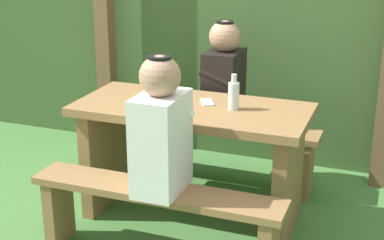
{
  "coord_description": "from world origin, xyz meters",
  "views": [
    {
      "loc": [
        1.15,
        -3.05,
        1.78
      ],
      "look_at": [
        0.0,
        0.0,
        0.65
      ],
      "focal_mm": 53.65,
      "sensor_mm": 36.0,
      "label": 1
    }
  ],
  "objects_px": {
    "bench_far": "(219,140)",
    "person_black_coat": "(224,78)",
    "bench_near": "(156,209)",
    "drinking_glass": "(158,91)",
    "person_white_shirt": "(161,130)",
    "picnic_table": "(192,143)",
    "bottle_right": "(234,95)",
    "bottle_left": "(154,89)",
    "cell_phone": "(207,102)"
  },
  "relations": [
    {
      "from": "bottle_left",
      "to": "cell_phone",
      "type": "xyz_separation_m",
      "value": [
        0.29,
        0.14,
        -0.09
      ]
    },
    {
      "from": "bench_near",
      "to": "person_black_coat",
      "type": "height_order",
      "value": "person_black_coat"
    },
    {
      "from": "bottle_left",
      "to": "cell_phone",
      "type": "bearing_deg",
      "value": 25.75
    },
    {
      "from": "drinking_glass",
      "to": "cell_phone",
      "type": "bearing_deg",
      "value": -0.18
    },
    {
      "from": "picnic_table",
      "to": "person_black_coat",
      "type": "bearing_deg",
      "value": 87.26
    },
    {
      "from": "drinking_glass",
      "to": "person_white_shirt",
      "type": "bearing_deg",
      "value": -64.8
    },
    {
      "from": "picnic_table",
      "to": "person_black_coat",
      "type": "relative_size",
      "value": 1.95
    },
    {
      "from": "drinking_glass",
      "to": "bottle_right",
      "type": "xyz_separation_m",
      "value": [
        0.51,
        -0.06,
        0.05
      ]
    },
    {
      "from": "person_black_coat",
      "to": "cell_phone",
      "type": "distance_m",
      "value": 0.47
    },
    {
      "from": "person_white_shirt",
      "to": "bottle_left",
      "type": "xyz_separation_m",
      "value": [
        -0.25,
        0.48,
        0.06
      ]
    },
    {
      "from": "bench_far",
      "to": "person_black_coat",
      "type": "height_order",
      "value": "person_black_coat"
    },
    {
      "from": "bench_near",
      "to": "picnic_table",
      "type": "bearing_deg",
      "value": 90.0
    },
    {
      "from": "person_white_shirt",
      "to": "person_black_coat",
      "type": "xyz_separation_m",
      "value": [
        -0.01,
        1.09,
        0.0
      ]
    },
    {
      "from": "drinking_glass",
      "to": "cell_phone",
      "type": "xyz_separation_m",
      "value": [
        0.32,
        -0.0,
        -0.04
      ]
    },
    {
      "from": "bench_far",
      "to": "drinking_glass",
      "type": "distance_m",
      "value": 0.7
    },
    {
      "from": "cell_phone",
      "to": "bottle_right",
      "type": "bearing_deg",
      "value": -46.15
    },
    {
      "from": "person_white_shirt",
      "to": "cell_phone",
      "type": "xyz_separation_m",
      "value": [
        0.03,
        0.62,
        -0.03
      ]
    },
    {
      "from": "bench_far",
      "to": "bottle_right",
      "type": "bearing_deg",
      "value": -64.52
    },
    {
      "from": "person_white_shirt",
      "to": "bottle_right",
      "type": "relative_size",
      "value": 3.41
    },
    {
      "from": "cell_phone",
      "to": "bench_near",
      "type": "bearing_deg",
      "value": -124.32
    },
    {
      "from": "bench_near",
      "to": "bench_far",
      "type": "bearing_deg",
      "value": 90.0
    },
    {
      "from": "bench_near",
      "to": "bottle_right",
      "type": "relative_size",
      "value": 6.63
    },
    {
      "from": "bench_near",
      "to": "drinking_glass",
      "type": "xyz_separation_m",
      "value": [
        -0.26,
        0.63,
        0.46
      ]
    },
    {
      "from": "picnic_table",
      "to": "cell_phone",
      "type": "xyz_separation_m",
      "value": [
        0.07,
        0.08,
        0.24
      ]
    },
    {
      "from": "drinking_glass",
      "to": "cell_phone",
      "type": "distance_m",
      "value": 0.33
    },
    {
      "from": "drinking_glass",
      "to": "bottle_left",
      "type": "distance_m",
      "value": 0.15
    },
    {
      "from": "bench_near",
      "to": "drinking_glass",
      "type": "height_order",
      "value": "drinking_glass"
    },
    {
      "from": "picnic_table",
      "to": "bottle_right",
      "type": "height_order",
      "value": "bottle_right"
    },
    {
      "from": "picnic_table",
      "to": "bench_near",
      "type": "height_order",
      "value": "picnic_table"
    },
    {
      "from": "person_black_coat",
      "to": "bottle_left",
      "type": "xyz_separation_m",
      "value": [
        -0.24,
        -0.6,
        0.06
      ]
    },
    {
      "from": "bottle_left",
      "to": "bottle_right",
      "type": "relative_size",
      "value": 1.08
    },
    {
      "from": "bottle_left",
      "to": "cell_phone",
      "type": "distance_m",
      "value": 0.33
    },
    {
      "from": "person_black_coat",
      "to": "drinking_glass",
      "type": "bearing_deg",
      "value": -121.33
    },
    {
      "from": "bench_far",
      "to": "bottle_right",
      "type": "distance_m",
      "value": 0.77
    },
    {
      "from": "bottle_right",
      "to": "cell_phone",
      "type": "relative_size",
      "value": 1.51
    },
    {
      "from": "person_black_coat",
      "to": "cell_phone",
      "type": "bearing_deg",
      "value": -84.83
    },
    {
      "from": "bench_near",
      "to": "person_white_shirt",
      "type": "relative_size",
      "value": 1.95
    },
    {
      "from": "bench_far",
      "to": "person_black_coat",
      "type": "xyz_separation_m",
      "value": [
        0.03,
        -0.0,
        0.46
      ]
    },
    {
      "from": "bottle_left",
      "to": "bottle_right",
      "type": "height_order",
      "value": "bottle_left"
    },
    {
      "from": "person_black_coat",
      "to": "bottle_right",
      "type": "bearing_deg",
      "value": -66.73
    },
    {
      "from": "bench_near",
      "to": "bottle_left",
      "type": "xyz_separation_m",
      "value": [
        -0.22,
        0.49,
        0.52
      ]
    },
    {
      "from": "bench_near",
      "to": "bottle_left",
      "type": "bearing_deg",
      "value": 114.08
    },
    {
      "from": "person_black_coat",
      "to": "drinking_glass",
      "type": "xyz_separation_m",
      "value": [
        -0.28,
        -0.46,
        0.0
      ]
    },
    {
      "from": "picnic_table",
      "to": "bottle_right",
      "type": "distance_m",
      "value": 0.41
    },
    {
      "from": "person_white_shirt",
      "to": "drinking_glass",
      "type": "distance_m",
      "value": 0.69
    },
    {
      "from": "person_black_coat",
      "to": "bottle_left",
      "type": "relative_size",
      "value": 3.15
    },
    {
      "from": "bench_near",
      "to": "bottle_right",
      "type": "distance_m",
      "value": 0.8
    },
    {
      "from": "picnic_table",
      "to": "bench_near",
      "type": "distance_m",
      "value": 0.58
    },
    {
      "from": "bench_far",
      "to": "person_white_shirt",
      "type": "xyz_separation_m",
      "value": [
        0.04,
        -1.09,
        0.46
      ]
    },
    {
      "from": "bench_far",
      "to": "cell_phone",
      "type": "distance_m",
      "value": 0.64
    }
  ]
}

